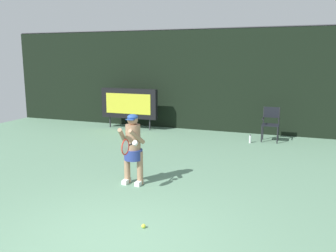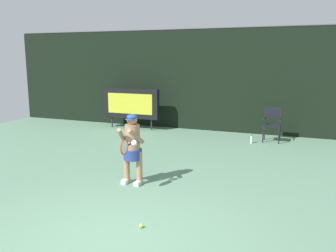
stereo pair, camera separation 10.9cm
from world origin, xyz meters
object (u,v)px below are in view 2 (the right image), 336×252
(umpire_chair, at_px, (272,122))
(tennis_ball_loose, at_px, (141,226))
(scoreboard, at_px, (131,103))
(water_bottle, at_px, (251,139))
(tennis_player, at_px, (132,146))
(tennis_racket, at_px, (125,147))

(umpire_chair, height_order, tennis_ball_loose, umpire_chair)
(scoreboard, relative_size, water_bottle, 8.30)
(water_bottle, distance_m, tennis_player, 4.99)
(scoreboard, xyz_separation_m, tennis_ball_loose, (3.78, -7.14, -0.91))
(umpire_chair, xyz_separation_m, tennis_ball_loose, (-1.34, -6.87, -0.58))
(umpire_chair, distance_m, tennis_player, 5.61)
(umpire_chair, relative_size, tennis_player, 0.72)
(scoreboard, relative_size, tennis_player, 1.47)
(umpire_chair, xyz_separation_m, tennis_player, (-2.37, -5.08, 0.20))
(tennis_ball_loose, bearing_deg, scoreboard, 117.93)
(scoreboard, xyz_separation_m, tennis_racket, (2.86, -5.88, -0.01))
(umpire_chair, relative_size, tennis_ball_loose, 15.88)
(scoreboard, relative_size, tennis_racket, 3.65)
(water_bottle, relative_size, tennis_racket, 0.44)
(water_bottle, bearing_deg, tennis_racket, -108.38)
(water_bottle, xyz_separation_m, tennis_ball_loose, (-0.78, -6.38, -0.09))
(tennis_racket, bearing_deg, tennis_ball_loose, -63.22)
(tennis_racket, distance_m, tennis_ball_loose, 1.80)
(scoreboard, xyz_separation_m, water_bottle, (4.56, -0.75, -0.82))
(scoreboard, relative_size, tennis_ball_loose, 32.35)
(tennis_player, distance_m, tennis_racket, 0.56)
(tennis_player, bearing_deg, tennis_ball_loose, -59.92)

